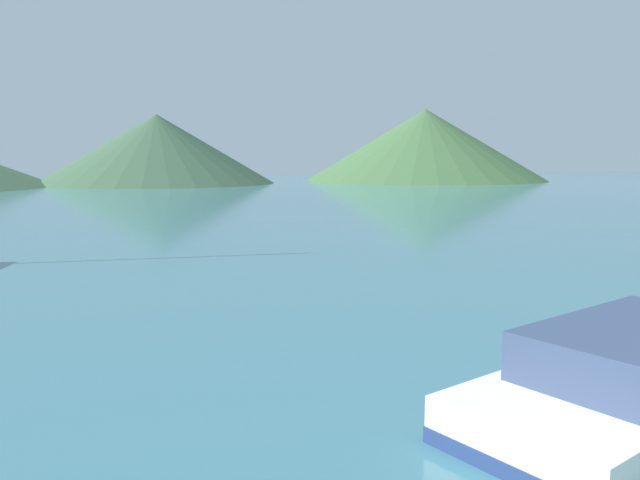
% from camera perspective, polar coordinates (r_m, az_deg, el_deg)
% --- Properties ---
extents(hill_central, '(31.02, 31.02, 9.14)m').
position_cam_1_polar(hill_central, '(86.50, -14.66, 8.06)').
color(hill_central, '#38563D').
rests_on(hill_central, ground_plane).
extents(hill_east, '(36.06, 36.06, 10.70)m').
position_cam_1_polar(hill_east, '(96.93, 9.56, 8.57)').
color(hill_east, '#3D6038').
rests_on(hill_east, ground_plane).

